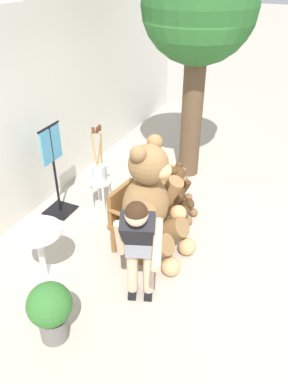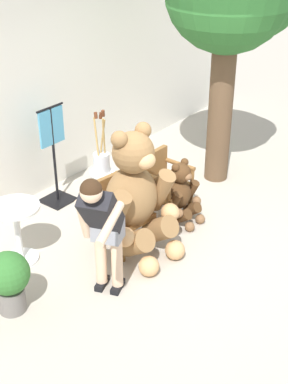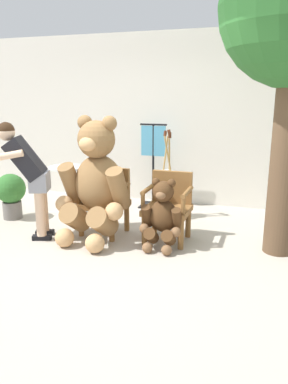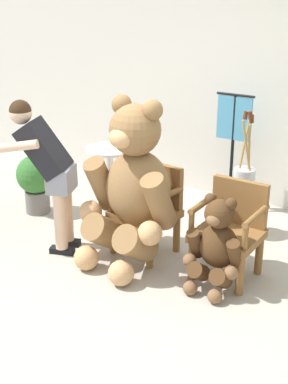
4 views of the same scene
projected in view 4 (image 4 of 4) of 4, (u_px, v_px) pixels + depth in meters
ground_plane at (154, 288)px, 4.66m from camera, size 60.00×60.00×0.00m
back_wall at (266, 85)px, 6.02m from camera, size 10.00×0.16×2.80m
wooden_chair_left at (149, 207)px, 5.17m from camera, size 0.62×0.58×0.86m
wooden_chair_right at (231, 228)px, 4.74m from camera, size 0.57×0.53×0.86m
teddy_bear_large at (132, 185)px, 4.86m from camera, size 0.95×0.93×1.57m
teddy_bear_small at (216, 245)px, 4.53m from camera, size 0.51×0.48×0.85m
person_visitor at (47, 163)px, 5.05m from camera, size 0.75×0.66×1.49m
white_stool at (243, 202)px, 5.56m from camera, size 0.34×0.34×0.46m
brush_bucket at (245, 177)px, 5.46m from camera, size 0.22×0.22×0.87m
round_side_table at (110, 170)px, 6.20m from camera, size 0.56×0.56×0.72m
potted_plant at (36, 180)px, 6.07m from camera, size 0.44×0.44×0.68m
clothing_display_stand at (232, 151)px, 6.01m from camera, size 0.44×0.40×1.36m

